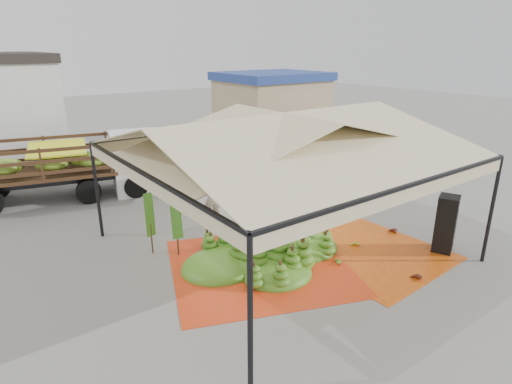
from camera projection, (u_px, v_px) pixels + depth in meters
ground at (281, 248)px, 12.74m from camera, size 90.00×90.00×0.00m
canopy_tent at (283, 139)px, 11.67m from camera, size 8.10×8.10×4.00m
building_tan at (272, 105)px, 27.57m from camera, size 6.30×5.30×4.10m
tarp_left at (260, 266)px, 11.65m from camera, size 5.99×5.87×0.01m
tarp_right at (368, 252)px, 12.44m from camera, size 4.03×4.21×0.01m
banana_heap at (267, 241)px, 11.97m from camera, size 5.91×5.34×1.06m
hand_yellow_a at (289, 271)px, 11.22m from camera, size 0.47×0.41×0.18m
hand_yellow_b at (355, 244)px, 12.75m from camera, size 0.52×0.49×0.18m
hand_red_a at (391, 230)px, 13.68m from camera, size 0.53×0.48×0.20m
hand_red_b at (416, 277)px, 10.95m from camera, size 0.42×0.36×0.18m
hand_green at (335, 261)px, 11.79m from camera, size 0.51×0.50×0.18m
hanging_bunches at (248, 156)px, 12.65m from camera, size 3.24×0.24×0.20m
speaker_stack at (446, 224)px, 12.30m from camera, size 0.77×0.73×1.69m
banana_leaves at (166, 255)px, 12.31m from camera, size 0.96×1.36×3.70m
vendor at (211, 199)px, 14.44m from camera, size 0.68×0.58×1.57m
truck_left at (77, 161)px, 16.66m from camera, size 7.23×3.95×2.36m
truck_right at (296, 138)px, 21.52m from camera, size 6.25×3.04×2.06m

